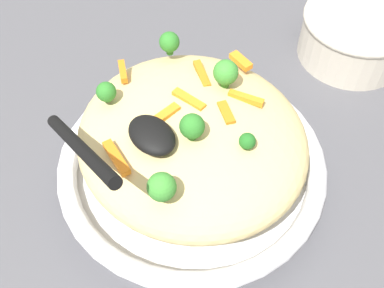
{
  "coord_description": "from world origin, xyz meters",
  "views": [
    {
      "loc": [
        0.24,
        -0.2,
        0.48
      ],
      "look_at": [
        0.0,
        0.0,
        0.07
      ],
      "focal_mm": 43.41,
      "sensor_mm": 36.0,
      "label": 1
    }
  ],
  "objects": [
    {
      "name": "serving_spoon",
      "position": [
        -0.0,
        -0.07,
        0.14
      ],
      "size": [
        0.14,
        0.1,
        0.08
      ],
      "color": "black",
      "rests_on": "pasta_mound"
    },
    {
      "name": "carrot_piece_4",
      "position": [
        -0.02,
        -0.02,
        0.12
      ],
      "size": [
        0.01,
        0.04,
        0.01
      ],
      "primitive_type": "cube",
      "rotation": [
        0.0,
        0.0,
        4.81
      ],
      "color": "orange",
      "rests_on": "pasta_mound"
    },
    {
      "name": "broccoli_floret_3",
      "position": [
        -0.1,
        0.04,
        0.13
      ],
      "size": [
        0.02,
        0.02,
        0.03
      ],
      "color": "#296820",
      "rests_on": "pasta_mound"
    },
    {
      "name": "carrot_piece_6",
      "position": [
        -0.03,
        0.1,
        0.12
      ],
      "size": [
        0.03,
        0.01,
        0.01
      ],
      "primitive_type": "cube",
      "rotation": [
        0.0,
        0.0,
        6.23
      ],
      "color": "orange",
      "rests_on": "pasta_mound"
    },
    {
      "name": "carrot_piece_2",
      "position": [
        -0.02,
        0.01,
        0.12
      ],
      "size": [
        0.04,
        0.02,
        0.01
      ],
      "primitive_type": "cube",
      "rotation": [
        0.0,
        0.0,
        3.35
      ],
      "color": "orange",
      "rests_on": "pasta_mound"
    },
    {
      "name": "carrot_piece_1",
      "position": [
        -0.04,
        0.05,
        0.12
      ],
      "size": [
        0.04,
        0.02,
        0.01
      ],
      "primitive_type": "cube",
      "rotation": [
        0.0,
        0.0,
        5.88
      ],
      "color": "orange",
      "rests_on": "pasta_mound"
    },
    {
      "name": "broccoli_floret_2",
      "position": [
        0.02,
        -0.02,
        0.14
      ],
      "size": [
        0.03,
        0.03,
        0.03
      ],
      "color": "#296820",
      "rests_on": "pasta_mound"
    },
    {
      "name": "broccoli_floret_5",
      "position": [
        0.06,
        -0.08,
        0.13
      ],
      "size": [
        0.03,
        0.03,
        0.03
      ],
      "color": "#377928",
      "rests_on": "pasta_mound"
    },
    {
      "name": "companion_bowl",
      "position": [
        -0.03,
        0.33,
        0.04
      ],
      "size": [
        0.16,
        0.16,
        0.07
      ],
      "color": "beige",
      "rests_on": "ground_plane"
    },
    {
      "name": "broccoli_floret_0",
      "position": [
        -0.08,
        -0.05,
        0.13
      ],
      "size": [
        0.02,
        0.02,
        0.02
      ],
      "color": "#296820",
      "rests_on": "pasta_mound"
    },
    {
      "name": "pasta_mound",
      "position": [
        0.0,
        0.0,
        0.08
      ],
      "size": [
        0.26,
        0.24,
        0.08
      ],
      "primitive_type": "ellipsoid",
      "color": "#D1BA7A",
      "rests_on": "serving_bowl"
    },
    {
      "name": "carrot_piece_7",
      "position": [
        -0.01,
        -0.09,
        0.12
      ],
      "size": [
        0.04,
        0.01,
        0.01
      ],
      "primitive_type": "cube",
      "rotation": [
        0.0,
        0.0,
        6.16
      ],
      "color": "orange",
      "rests_on": "pasta_mound"
    },
    {
      "name": "broccoli_floret_1",
      "position": [
        0.06,
        0.02,
        0.13
      ],
      "size": [
        0.02,
        0.02,
        0.02
      ],
      "color": "#205B1C",
      "rests_on": "pasta_mound"
    },
    {
      "name": "carrot_piece_5",
      "position": [
        -0.1,
        -0.02,
        0.12
      ],
      "size": [
        0.03,
        0.02,
        0.01
      ],
      "primitive_type": "cube",
      "rotation": [
        0.0,
        0.0,
        5.81
      ],
      "color": "orange",
      "rests_on": "pasta_mound"
    },
    {
      "name": "carrot_piece_0",
      "position": [
        0.02,
        0.03,
        0.12
      ],
      "size": [
        0.03,
        0.02,
        0.01
      ],
      "primitive_type": "cube",
      "rotation": [
        0.0,
        0.0,
        2.76
      ],
      "color": "orange",
      "rests_on": "pasta_mound"
    },
    {
      "name": "broccoli_floret_4",
      "position": [
        -0.01,
        0.06,
        0.14
      ],
      "size": [
        0.03,
        0.03,
        0.03
      ],
      "color": "#377928",
      "rests_on": "pasta_mound"
    },
    {
      "name": "ground_plane",
      "position": [
        0.0,
        0.0,
        0.0
      ],
      "size": [
        2.4,
        2.4,
        0.0
      ],
      "primitive_type": "plane",
      "color": "#4C4C51"
    },
    {
      "name": "serving_bowl",
      "position": [
        0.0,
        0.0,
        0.03
      ],
      "size": [
        0.31,
        0.31,
        0.05
      ],
      "color": "silver",
      "rests_on": "ground_plane"
    },
    {
      "name": "carrot_piece_3",
      "position": [
        0.02,
        0.06,
        0.12
      ],
      "size": [
        0.04,
        0.02,
        0.01
      ],
      "primitive_type": "cube",
      "rotation": [
        0.0,
        0.0,
        0.48
      ],
      "color": "orange",
      "rests_on": "pasta_mound"
    }
  ]
}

